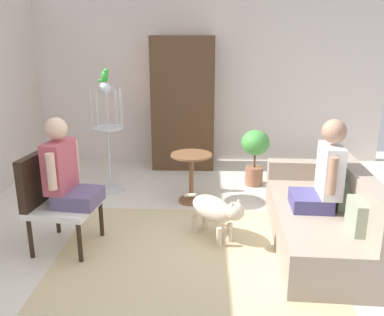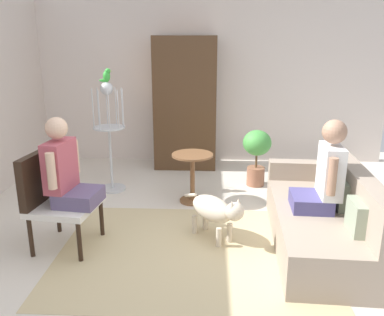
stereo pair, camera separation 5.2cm
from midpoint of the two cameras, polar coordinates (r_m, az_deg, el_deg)
The scene contains 13 objects.
ground_plane at distance 4.09m, azimuth 0.15°, elevation -12.90°, with size 7.48×7.48×0.00m, color beige.
back_wall at distance 6.77m, azimuth 1.06°, elevation 11.09°, with size 5.97×0.12×2.73m, color silver.
area_rug at distance 4.06m, azimuth -0.44°, elevation -13.00°, with size 2.57×2.00×0.01m, color #C6B284.
couch at distance 4.27m, azimuth 17.75°, elevation -8.03°, with size 0.94×1.97×0.81m.
armchair at distance 4.18m, azimuth -19.49°, elevation -4.76°, with size 0.67×0.70×0.96m.
person_on_couch at distance 4.07m, azimuth 17.91°, elevation -2.05°, with size 0.47×0.56×0.89m.
person_on_armchair at distance 4.03m, azimuth -17.79°, elevation -1.79°, with size 0.50×0.55×0.85m.
round_end_table at distance 5.06m, azimuth -0.38°, elevation -1.93°, with size 0.51×0.51×0.63m.
dog at distance 4.15m, azimuth 2.94°, elevation -7.33°, with size 0.62×0.67×0.53m.
bird_cage_stand at distance 5.48m, azimuth -12.10°, elevation 3.32°, with size 0.42×0.42×1.47m.
parrot at distance 5.36m, azimuth -12.49°, elevation 11.30°, with size 0.17×0.10×0.17m.
potted_plant at distance 5.69m, azimuth 8.65°, elevation 1.07°, with size 0.39×0.39×0.80m.
armoire_cabinet at distance 6.41m, azimuth -1.47°, elevation 7.73°, with size 0.97×0.56×2.05m, color #4C331E.
Camera 1 is at (0.09, -3.56, 2.01)m, focal length 37.71 mm.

